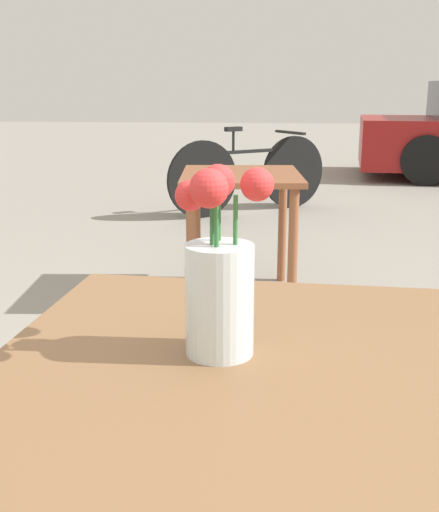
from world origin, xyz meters
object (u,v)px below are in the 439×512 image
Objects in this scene: table_front at (283,436)px; flower_vase at (219,287)px; bicycle at (250,174)px; table_back at (241,197)px.

flower_vase reaches higher than table_front.
table_back is at bearing -88.51° from bicycle.
flower_vase is 0.38× the size of table_back.
flower_vase is at bearing -87.91° from bicycle.
table_back is (-0.22, 2.61, -0.08)m from table_front.
table_front is 0.24m from flower_vase.
table_back is 0.56× the size of bicycle.
table_front is at bearing -35.30° from flower_vase.
bicycle is at bearing 92.09° from flower_vase.
table_front is 2.62m from table_back.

